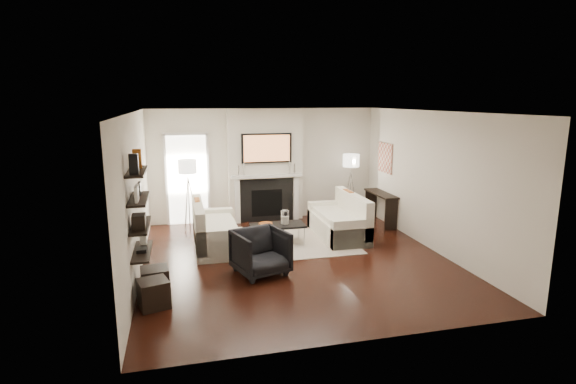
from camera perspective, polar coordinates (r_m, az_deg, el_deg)
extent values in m
plane|color=black|center=(8.45, 0.98, -8.47)|extent=(6.00, 6.00, 0.00)
plane|color=white|center=(7.93, 1.05, 10.16)|extent=(6.00, 6.00, 0.00)
plane|color=silver|center=(10.97, -3.00, 3.50)|extent=(5.50, 0.00, 5.50)
plane|color=silver|center=(5.32, 9.33, -5.56)|extent=(5.50, 0.00, 5.50)
plane|color=silver|center=(7.86, -18.77, -0.41)|extent=(0.00, 6.00, 6.00)
plane|color=silver|center=(9.17, 17.88, 1.32)|extent=(0.00, 6.00, 6.00)
cube|color=silver|center=(10.85, -2.87, 3.41)|extent=(1.80, 0.25, 2.70)
cube|color=black|center=(10.87, -2.69, -1.02)|extent=(1.30, 0.02, 1.04)
cube|color=black|center=(10.88, -2.68, -1.39)|extent=(0.75, 0.02, 0.65)
cube|color=white|center=(10.72, -6.44, -1.10)|extent=(0.12, 0.08, 1.10)
cube|color=white|center=(10.99, 1.02, -0.71)|extent=(0.12, 0.08, 1.10)
cube|color=white|center=(10.70, -2.67, 2.05)|extent=(1.70, 0.18, 0.07)
cube|color=black|center=(10.64, -2.73, 5.58)|extent=(1.20, 0.06, 0.70)
cube|color=#BF723F|center=(10.60, -2.70, 5.56)|extent=(1.10, 0.00, 0.62)
cylinder|color=silver|center=(10.59, -5.62, 2.92)|extent=(0.04, 0.04, 0.30)
cylinder|color=silver|center=(10.58, -6.31, 2.73)|extent=(0.04, 0.04, 0.24)
cylinder|color=silver|center=(10.80, 0.18, 3.15)|extent=(0.04, 0.04, 0.30)
cylinder|color=silver|center=(10.84, 0.84, 3.02)|extent=(0.04, 0.04, 0.24)
cube|color=white|center=(10.81, -12.64, 1.50)|extent=(0.90, 0.02, 2.10)
cube|color=white|center=(10.79, -15.19, 1.36)|extent=(0.06, 0.06, 2.16)
cube|color=white|center=(10.81, -10.10, 1.60)|extent=(0.06, 0.06, 2.16)
cube|color=white|center=(10.65, -12.90, 7.20)|extent=(1.02, 0.06, 0.06)
cube|color=#B4A594|center=(9.31, 0.20, -6.50)|extent=(2.60, 2.00, 0.01)
cube|color=white|center=(9.12, -9.09, -5.70)|extent=(0.85, 1.80, 0.42)
cube|color=white|center=(9.01, -11.28, -3.89)|extent=(0.18, 1.80, 0.80)
cube|color=white|center=(8.32, -8.63, -6.74)|extent=(0.85, 0.18, 0.60)
cube|color=white|center=(9.87, -9.50, -3.82)|extent=(0.85, 0.18, 0.60)
cube|color=white|center=(9.05, -8.82, -4.11)|extent=(0.63, 1.44, 0.10)
cube|color=#944912|center=(9.25, -11.42, -2.19)|extent=(0.10, 0.42, 0.42)
cube|color=black|center=(8.67, -11.23, -3.18)|extent=(0.10, 0.40, 0.40)
cube|color=white|center=(9.75, 6.35, -4.46)|extent=(0.85, 1.80, 0.42)
cube|color=white|center=(9.79, 8.24, -2.53)|extent=(0.18, 1.80, 0.80)
cube|color=white|center=(9.00, 8.14, -5.29)|extent=(0.85, 0.18, 0.60)
cube|color=white|center=(10.46, 4.85, -2.80)|extent=(0.85, 0.18, 0.60)
cube|color=white|center=(9.67, 6.11, -3.00)|extent=(0.63, 1.44, 0.10)
cube|color=#944912|center=(10.01, 7.64, -0.99)|extent=(0.10, 0.42, 0.42)
cube|color=black|center=(9.47, 8.95, -1.83)|extent=(0.10, 0.40, 0.40)
cube|color=black|center=(9.14, -1.31, -4.26)|extent=(1.10, 0.55, 0.04)
cylinder|color=silver|center=(8.90, -4.16, -6.14)|extent=(0.02, 0.02, 0.38)
cylinder|color=silver|center=(9.11, 2.08, -5.69)|extent=(0.02, 0.02, 0.38)
cylinder|color=silver|center=(9.32, -4.62, -5.33)|extent=(0.02, 0.02, 0.38)
cylinder|color=silver|center=(9.52, 1.36, -4.92)|extent=(0.02, 0.02, 0.38)
cylinder|color=white|center=(9.13, -0.40, -3.23)|extent=(0.17, 0.17, 0.29)
cylinder|color=white|center=(9.15, -0.40, -3.63)|extent=(0.11, 0.11, 0.17)
cylinder|color=#CC6522|center=(9.08, -2.86, -4.08)|extent=(0.28, 0.28, 0.05)
imported|color=black|center=(7.64, -3.49, -7.38)|extent=(1.00, 0.97, 0.84)
cylinder|color=silver|center=(10.36, -12.46, -1.47)|extent=(0.02, 0.02, 1.20)
cylinder|color=white|center=(10.20, -12.67, 3.18)|extent=(0.40, 0.40, 0.30)
cylinder|color=silver|center=(10.36, -11.85, -1.44)|extent=(0.25, 0.02, 1.23)
cylinder|color=silver|center=(10.45, -12.77, -1.37)|extent=(0.14, 0.22, 1.23)
cylinder|color=silver|center=(10.27, -12.75, -1.61)|extent=(0.14, 0.22, 1.23)
cylinder|color=silver|center=(11.20, 7.89, -0.32)|extent=(0.02, 0.02, 1.20)
cylinder|color=white|center=(11.05, 8.01, 3.99)|extent=(0.40, 0.40, 0.30)
cylinder|color=silver|center=(11.24, 8.41, -0.29)|extent=(0.25, 0.02, 1.23)
cylinder|color=silver|center=(11.26, 7.45, -0.24)|extent=(0.14, 0.22, 1.23)
cylinder|color=silver|center=(11.09, 7.80, -0.44)|extent=(0.14, 0.22, 1.23)
cube|color=black|center=(10.79, 11.74, -0.21)|extent=(0.35, 1.20, 0.04)
cube|color=black|center=(10.40, 12.95, -2.84)|extent=(0.30, 0.04, 0.71)
cube|color=black|center=(11.36, 10.48, -1.50)|extent=(0.30, 0.04, 0.71)
cube|color=#A66A53|center=(10.90, 12.24, 4.26)|extent=(0.03, 0.70, 0.70)
cube|color=black|center=(7.05, -18.02, -7.20)|extent=(0.25, 1.00, 0.03)
cube|color=black|center=(6.93, -18.23, -4.07)|extent=(0.25, 1.00, 0.04)
cube|color=black|center=(6.84, -18.44, -0.84)|extent=(0.25, 1.00, 0.04)
cube|color=black|center=(6.77, -18.66, 2.47)|extent=(0.25, 1.00, 0.04)
cube|color=black|center=(6.40, -18.99, 3.38)|extent=(0.12, 0.10, 0.28)
cube|color=#944912|center=(6.96, -18.60, 4.02)|extent=(0.12, 0.10, 0.28)
cube|color=white|center=(6.59, -18.66, -0.17)|extent=(0.04, 0.30, 0.22)
cube|color=black|center=(7.06, -18.35, 0.43)|extent=(0.04, 0.22, 0.18)
cube|color=black|center=(6.71, -18.41, -3.57)|extent=(0.18, 0.25, 0.20)
cube|color=black|center=(7.05, -18.18, -3.16)|extent=(0.15, 0.12, 0.12)
cube|color=black|center=(6.99, -18.07, -7.00)|extent=(0.14, 0.20, 0.05)
cube|color=white|center=(7.30, -17.91, -5.65)|extent=(0.10, 0.10, 0.18)
cylinder|color=black|center=(8.68, -18.31, 3.07)|extent=(0.04, 0.34, 0.34)
cylinder|color=white|center=(8.68, -18.15, 3.08)|extent=(0.01, 0.29, 0.29)
cube|color=black|center=(7.27, -16.53, -10.74)|extent=(0.45, 0.45, 0.40)
cube|color=black|center=(6.83, -16.70, -12.25)|extent=(0.50, 0.50, 0.40)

